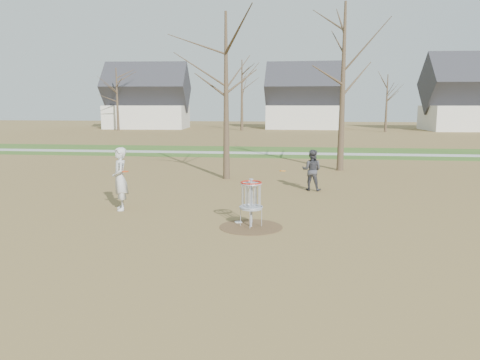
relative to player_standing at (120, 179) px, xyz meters
name	(u,v)px	position (x,y,z in m)	size (l,w,h in m)	color
ground	(251,227)	(4.47, -1.65, -1.03)	(160.00, 160.00, 0.00)	brown
green_band	(280,152)	(4.47, 19.35, -1.02)	(160.00, 8.00, 0.01)	#2D5119
footpath	(279,153)	(4.47, 18.35, -1.01)	(160.00, 1.50, 0.01)	#9E9E99
dirt_circle	(251,227)	(4.47, -1.65, -1.02)	(1.80, 1.80, 0.01)	#47331E
player_standing	(120,179)	(0.00, 0.00, 0.00)	(0.75, 0.49, 2.06)	silver
player_throwing	(312,170)	(6.31, 4.33, -0.21)	(0.80, 0.62, 1.65)	#37373C
disc_grounded	(238,222)	(4.05, -1.20, -1.01)	(0.22, 0.22, 0.02)	silver
discs_in_play	(209,171)	(2.87, 0.40, 0.25)	(5.24, 1.26, 0.07)	orange
disc_golf_basket	(251,195)	(4.47, -1.65, -0.12)	(0.64, 0.64, 1.35)	#9EA3AD
bare_trees	(304,85)	(6.24, 34.14, 4.32)	(52.62, 44.98, 9.00)	#382B1E
houses_row	(321,103)	(8.78, 50.91, 2.49)	(56.51, 10.01, 7.26)	silver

